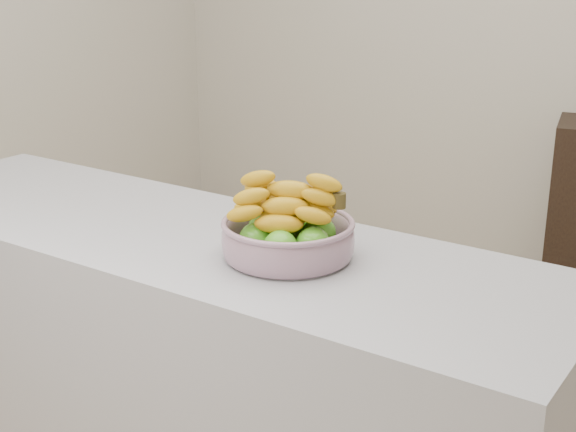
% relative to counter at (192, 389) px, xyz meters
% --- Properties ---
extents(counter, '(2.00, 0.60, 0.90)m').
position_rel_counter_xyz_m(counter, '(0.00, 0.00, 0.00)').
color(counter, '#A5A4AC').
rests_on(counter, ground).
extents(fruit_bowl, '(0.31, 0.31, 0.18)m').
position_rel_counter_xyz_m(fruit_bowl, '(0.31, -0.00, 0.51)').
color(fruit_bowl, '#A2ABC2').
rests_on(fruit_bowl, counter).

